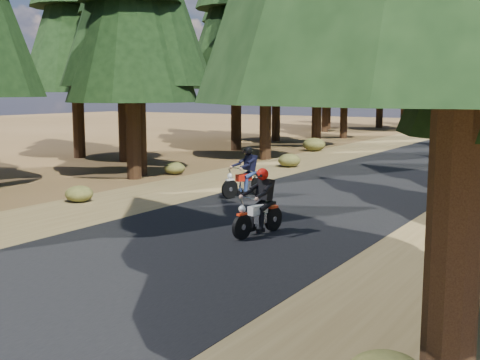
{
  "coord_description": "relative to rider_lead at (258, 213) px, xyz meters",
  "views": [
    {
      "loc": [
        6.88,
        -9.59,
        3.02
      ],
      "look_at": [
        0.0,
        1.5,
        1.1
      ],
      "focal_mm": 45.0,
      "sensor_mm": 36.0,
      "label": 1
    }
  ],
  "objects": [
    {
      "name": "shoulder_l",
      "position": [
        -5.25,
        3.82,
        -0.48
      ],
      "size": [
        3.2,
        100.0,
        0.01
      ],
      "primitive_type": "cube",
      "color": "brown",
      "rests_on": "ground"
    },
    {
      "name": "rider_lead",
      "position": [
        0.0,
        0.0,
        0.0
      ],
      "size": [
        0.74,
        1.65,
        1.42
      ],
      "rotation": [
        0.0,
        0.0,
        2.97
      ],
      "color": "silver",
      "rests_on": "road"
    },
    {
      "name": "understory_shrubs",
      "position": [
        0.98,
        7.53,
        -0.19
      ],
      "size": [
        15.53,
        31.14,
        0.69
      ],
      "color": "#474C1E",
      "rests_on": "ground"
    },
    {
      "name": "rider_follow",
      "position": [
        -2.73,
        3.89,
        0.01
      ],
      "size": [
        0.99,
        1.69,
        1.45
      ],
      "rotation": [
        0.0,
        0.0,
        2.81
      ],
      "color": "#9E150A",
      "rests_on": "road"
    },
    {
      "name": "road",
      "position": [
        -0.65,
        3.82,
        -0.47
      ],
      "size": [
        6.0,
        100.0,
        0.01
      ],
      "primitive_type": "cube",
      "color": "black",
      "rests_on": "ground"
    },
    {
      "name": "ground",
      "position": [
        -0.65,
        -1.18,
        -0.48
      ],
      "size": [
        120.0,
        120.0,
        0.0
      ],
      "primitive_type": "plane",
      "color": "#4C391B",
      "rests_on": "ground"
    }
  ]
}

